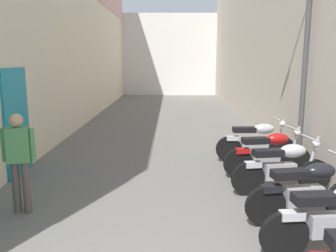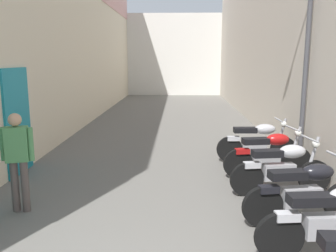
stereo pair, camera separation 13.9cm
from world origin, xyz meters
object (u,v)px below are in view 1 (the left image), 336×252
(motorcycle_fourth, at_px, (283,166))
(motorcycle_third, at_px, (307,190))
(motorcycle_fifth, at_px, (268,153))
(street_lamp, at_px, (301,51))
(motorcycle_second, at_px, (336,218))
(motorcycle_sixth, at_px, (256,141))
(pedestrian_mid_alley, at_px, (19,156))

(motorcycle_fourth, bearing_deg, motorcycle_third, -90.00)
(motorcycle_fifth, xyz_separation_m, street_lamp, (0.69, 0.49, 2.03))
(motorcycle_second, bearing_deg, motorcycle_fifth, 90.00)
(motorcycle_third, bearing_deg, motorcycle_fourth, 90.00)
(motorcycle_second, xyz_separation_m, street_lamp, (0.69, 3.50, 2.03))
(motorcycle_fifth, xyz_separation_m, motorcycle_sixth, (0.00, 1.08, 0.00))
(motorcycle_second, bearing_deg, motorcycle_sixth, 90.00)
(motorcycle_fifth, relative_size, street_lamp, 0.43)
(motorcycle_second, bearing_deg, motorcycle_third, 90.01)
(pedestrian_mid_alley, height_order, street_lamp, street_lamp)
(motorcycle_fourth, height_order, motorcycle_sixth, same)
(motorcycle_second, xyz_separation_m, motorcycle_sixth, (0.00, 4.09, 0.00))
(motorcycle_fifth, xyz_separation_m, pedestrian_mid_alley, (-4.31, -1.78, 0.42))
(motorcycle_second, bearing_deg, motorcycle_fourth, 90.00)
(motorcycle_third, distance_m, street_lamp, 3.36)
(motorcycle_sixth, bearing_deg, motorcycle_second, -90.00)
(motorcycle_third, relative_size, motorcycle_fifth, 1.00)
(motorcycle_fifth, distance_m, motorcycle_sixth, 1.08)
(motorcycle_second, height_order, motorcycle_fifth, same)
(motorcycle_second, bearing_deg, street_lamp, 78.79)
(motorcycle_fifth, relative_size, pedestrian_mid_alley, 1.17)
(motorcycle_second, distance_m, pedestrian_mid_alley, 4.50)
(motorcycle_sixth, bearing_deg, motorcycle_third, -90.00)
(motorcycle_fifth, height_order, motorcycle_sixth, same)
(motorcycle_third, bearing_deg, motorcycle_sixth, 90.00)
(motorcycle_fourth, relative_size, motorcycle_sixth, 0.99)
(motorcycle_third, xyz_separation_m, motorcycle_fifth, (0.00, 2.09, 0.00))
(motorcycle_third, height_order, motorcycle_fifth, same)
(motorcycle_fourth, relative_size, street_lamp, 0.43)
(motorcycle_third, relative_size, motorcycle_sixth, 0.99)
(pedestrian_mid_alley, distance_m, street_lamp, 5.73)
(motorcycle_sixth, bearing_deg, street_lamp, -40.34)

